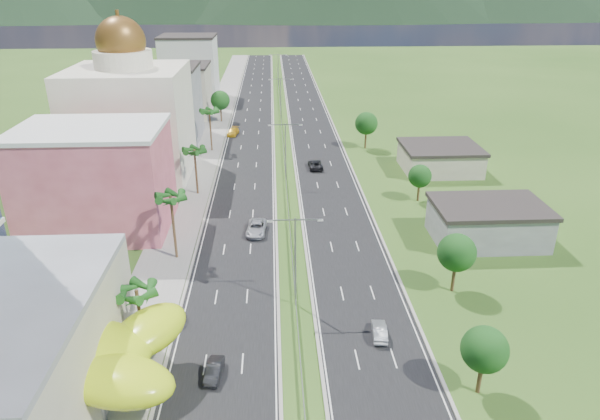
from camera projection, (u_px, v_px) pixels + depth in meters
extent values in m
plane|color=#2D5119|center=(300.00, 362.00, 52.67)|extent=(500.00, 500.00, 0.00)
cube|color=black|center=(252.00, 126.00, 134.54)|extent=(11.00, 260.00, 0.04)
cube|color=black|center=(311.00, 125.00, 135.25)|extent=(11.00, 260.00, 0.04)
cube|color=gray|center=(214.00, 127.00, 134.07)|extent=(7.00, 260.00, 0.12)
cube|color=gray|center=(283.00, 144.00, 118.21)|extent=(0.08, 216.00, 0.28)
cube|color=gray|center=(277.00, 70.00, 211.52)|extent=(0.10, 0.12, 0.70)
cylinder|color=gray|center=(295.00, 263.00, 59.58)|extent=(0.20, 0.20, 11.00)
cube|color=gray|center=(282.00, 220.00, 57.38)|extent=(2.88, 0.12, 0.12)
cube|color=gray|center=(309.00, 220.00, 57.51)|extent=(2.88, 0.12, 0.12)
cube|color=silver|center=(270.00, 221.00, 57.36)|extent=(0.60, 0.25, 0.18)
cube|color=silver|center=(320.00, 220.00, 57.62)|extent=(0.60, 0.25, 0.18)
cylinder|color=gray|center=(286.00, 153.00, 96.14)|extent=(0.20, 0.20, 11.00)
cube|color=gray|center=(277.00, 125.00, 93.93)|extent=(2.88, 0.12, 0.12)
cube|color=gray|center=(293.00, 124.00, 94.07)|extent=(2.88, 0.12, 0.12)
cube|color=silver|center=(270.00, 125.00, 93.91)|extent=(0.60, 0.25, 0.18)
cube|color=silver|center=(301.00, 125.00, 94.17)|extent=(0.60, 0.25, 0.18)
cylinder|color=gray|center=(281.00, 100.00, 137.26)|extent=(0.20, 0.20, 11.00)
cube|color=gray|center=(275.00, 79.00, 135.05)|extent=(2.88, 0.12, 0.12)
cube|color=gray|center=(286.00, 79.00, 135.19)|extent=(2.88, 0.12, 0.12)
cube|color=silver|center=(270.00, 80.00, 135.03)|extent=(0.60, 0.25, 0.18)
cube|color=silver|center=(291.00, 79.00, 135.29)|extent=(0.60, 0.25, 0.18)
cylinder|color=gray|center=(278.00, 71.00, 178.38)|extent=(0.20, 0.20, 11.00)
cube|color=gray|center=(274.00, 55.00, 176.17)|extent=(2.88, 0.12, 0.12)
cube|color=gray|center=(282.00, 55.00, 176.31)|extent=(2.88, 0.12, 0.12)
cube|color=silver|center=(270.00, 55.00, 176.15)|extent=(0.60, 0.25, 0.18)
cube|color=silver|center=(286.00, 55.00, 176.41)|extent=(0.60, 0.25, 0.18)
cylinder|color=gray|center=(40.00, 368.00, 48.89)|extent=(0.50, 0.50, 4.00)
cylinder|color=gray|center=(102.00, 405.00, 44.65)|extent=(0.50, 0.50, 4.00)
cylinder|color=gray|center=(139.00, 364.00, 49.32)|extent=(0.50, 0.50, 4.00)
cube|color=#B84B5B|center=(96.00, 181.00, 77.55)|extent=(20.00, 15.00, 15.00)
cube|color=beige|center=(132.00, 124.00, 97.56)|extent=(20.00, 20.00, 20.00)
cylinder|color=beige|center=(123.00, 59.00, 92.92)|extent=(10.00, 10.00, 3.00)
sphere|color=brown|center=(121.00, 41.00, 91.71)|extent=(8.40, 8.40, 8.40)
cube|color=gray|center=(163.00, 104.00, 121.26)|extent=(16.00, 15.00, 16.00)
cube|color=#AFA890|center=(179.00, 92.00, 141.96)|extent=(16.00, 15.00, 13.00)
cube|color=silver|center=(190.00, 68.00, 161.97)|extent=(16.00, 15.00, 18.00)
cube|color=gray|center=(488.00, 224.00, 75.83)|extent=(15.00, 10.00, 5.00)
cube|color=#AFA890|center=(440.00, 159.00, 103.46)|extent=(14.00, 12.00, 4.40)
cylinder|color=#47301C|center=(141.00, 323.00, 52.24)|extent=(0.36, 0.36, 7.50)
cylinder|color=#47301C|center=(174.00, 228.00, 70.22)|extent=(0.36, 0.36, 9.00)
cylinder|color=#47301C|center=(196.00, 172.00, 91.43)|extent=(0.36, 0.36, 8.00)
cylinder|color=#47301C|center=(211.00, 131.00, 114.12)|extent=(0.36, 0.36, 8.80)
cylinder|color=#47301C|center=(221.00, 112.00, 137.75)|extent=(0.40, 0.40, 4.90)
sphere|color=#1B5019|center=(220.00, 100.00, 136.48)|extent=(4.90, 4.90, 4.90)
cylinder|color=#47301C|center=(480.00, 374.00, 48.01)|extent=(0.40, 0.40, 4.20)
sphere|color=#1B5019|center=(485.00, 349.00, 46.92)|extent=(4.20, 4.20, 4.20)
cylinder|color=#47301C|center=(454.00, 274.00, 63.62)|extent=(0.40, 0.40, 4.55)
sphere|color=#1B5019|center=(457.00, 253.00, 62.44)|extent=(4.55, 4.55, 4.55)
cylinder|color=#47301C|center=(419.00, 190.00, 89.49)|extent=(0.40, 0.40, 3.85)
sphere|color=#1B5019|center=(420.00, 176.00, 88.49)|extent=(3.85, 3.85, 3.85)
cylinder|color=#47301C|center=(366.00, 137.00, 116.50)|extent=(0.40, 0.40, 4.90)
sphere|color=#1B5019|center=(366.00, 123.00, 115.23)|extent=(4.90, 4.90, 4.90)
imported|color=black|center=(214.00, 370.00, 50.48)|extent=(1.78, 4.06, 1.30)
imported|color=#A2A5AA|center=(256.00, 228.00, 78.51)|extent=(3.18, 6.05, 1.62)
imported|color=gold|center=(233.00, 132.00, 126.83)|extent=(3.03, 5.60, 1.54)
imported|color=#969A9D|center=(379.00, 331.00, 56.05)|extent=(1.83, 4.19, 1.34)
imported|color=black|center=(315.00, 164.00, 104.95)|extent=(2.78, 5.65, 1.54)
imported|color=black|center=(184.00, 319.00, 58.11)|extent=(0.86, 2.03, 1.26)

